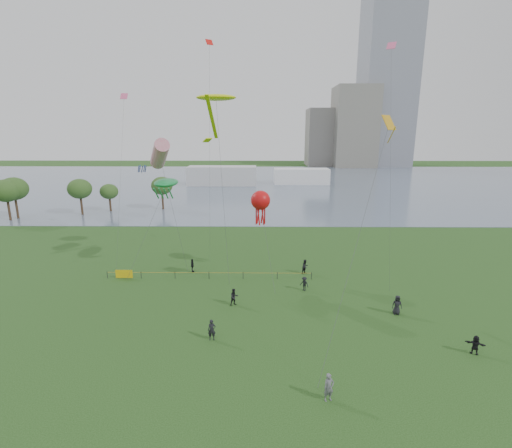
{
  "coord_description": "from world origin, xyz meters",
  "views": [
    {
      "loc": [
        0.42,
        -25.14,
        16.74
      ],
      "look_at": [
        0.0,
        10.0,
        8.0
      ],
      "focal_mm": 26.0,
      "sensor_mm": 36.0,
      "label": 1
    }
  ],
  "objects_px": {
    "kite_flyer": "(329,387)",
    "kite_stingray": "(216,98)",
    "fence": "(157,274)",
    "kite_octopus": "(261,201)"
  },
  "relations": [
    {
      "from": "fence",
      "to": "kite_octopus",
      "type": "height_order",
      "value": "kite_octopus"
    },
    {
      "from": "fence",
      "to": "kite_stingray",
      "type": "height_order",
      "value": "kite_stingray"
    },
    {
      "from": "kite_flyer",
      "to": "kite_octopus",
      "type": "bearing_deg",
      "value": 82.85
    },
    {
      "from": "kite_flyer",
      "to": "kite_stingray",
      "type": "relative_size",
      "value": 0.09
    },
    {
      "from": "fence",
      "to": "kite_flyer",
      "type": "bearing_deg",
      "value": -50.72
    },
    {
      "from": "kite_stingray",
      "to": "kite_octopus",
      "type": "relative_size",
      "value": 2.06
    },
    {
      "from": "fence",
      "to": "kite_stingray",
      "type": "bearing_deg",
      "value": 22.18
    },
    {
      "from": "fence",
      "to": "kite_stingray",
      "type": "relative_size",
      "value": 1.15
    },
    {
      "from": "fence",
      "to": "kite_flyer",
      "type": "height_order",
      "value": "kite_flyer"
    },
    {
      "from": "kite_stingray",
      "to": "kite_octopus",
      "type": "bearing_deg",
      "value": 14.04
    }
  ]
}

